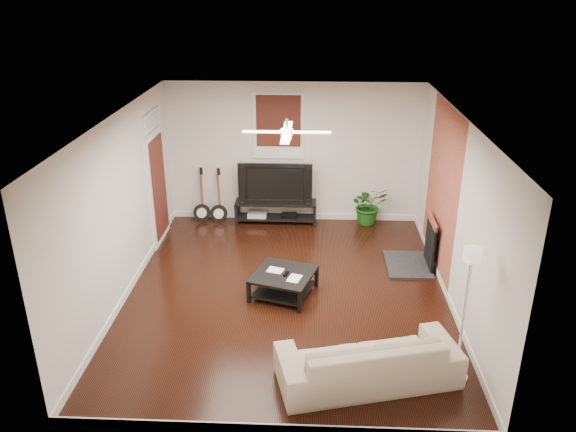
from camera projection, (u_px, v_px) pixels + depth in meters
The scene contains 14 objects.
room at pixel (287, 211), 8.41m from camera, with size 5.01×6.01×2.81m.
brick_accent at pixel (442, 190), 9.22m from camera, with size 0.02×2.20×2.80m, color #A94C36.
fireplace at pixel (419, 242), 9.60m from camera, with size 0.80×1.10×0.92m, color black.
window_back at pixel (279, 126), 10.94m from camera, with size 1.00×0.06×1.30m, color #32150D.
door_left at pixel (157, 177), 10.32m from camera, with size 0.08×1.00×2.50m, color white.
tv_stand at pixel (276, 212), 11.44m from camera, with size 1.62×0.43×0.45m, color black.
tv at pixel (276, 182), 11.20m from camera, with size 1.45×0.19×0.84m, color black.
coffee_table at pixel (283, 284), 8.84m from camera, with size 0.88×0.88×0.37m, color black.
sofa at pixel (368, 358), 6.89m from camera, with size 2.20×0.86×0.64m, color tan.
floor_lamp at pixel (464, 316), 6.71m from camera, with size 0.30×0.30×1.80m, color silver, non-canonical shape.
potted_plant at pixel (369, 205), 11.33m from camera, with size 0.72×0.62×0.80m, color #1A5418.
guitar_left at pixel (201, 196), 11.34m from camera, with size 0.35×0.24×1.12m, color black, non-canonical shape.
guitar_right at pixel (218, 197), 11.30m from camera, with size 0.35×0.24×1.12m, color black, non-canonical shape.
ceiling_fan at pixel (287, 132), 7.94m from camera, with size 1.24×1.24×0.32m, color white, non-canonical shape.
Camera 1 is at (0.37, -7.76, 4.61)m, focal length 35.28 mm.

